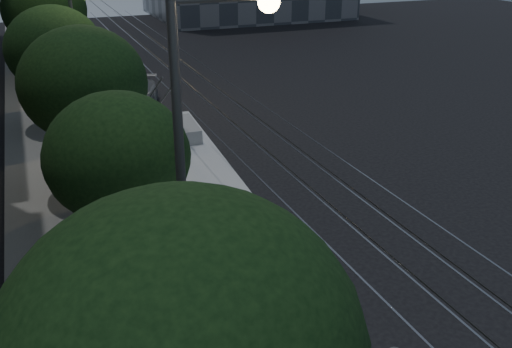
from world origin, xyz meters
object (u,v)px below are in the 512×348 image
Objects in this scene: car_white_a at (150,120)px; car_white_d at (80,55)px; trolleybus at (191,206)px; car_white_c at (103,73)px; pickup_silver at (126,129)px; car_white_b at (134,96)px; streetlamp_near at (199,164)px.

car_white_d reaches higher than car_white_a.
car_white_d is at bearing 93.72° from trolleybus.
trolleybus is 3.02× the size of car_white_c.
pickup_silver is (-0.20, 11.00, -0.80)m from trolleybus.
car_white_b is 7.16m from car_white_c.
car_white_b reaches higher than car_white_a.
pickup_silver is 1.73× the size of car_white_a.
trolleybus reaches higher than car_white_a.
streetlamp_near is at bearing -99.23° from trolleybus.
streetlamp_near is (-1.30, -5.82, 3.90)m from trolleybus.
car_white_c is 1.01× the size of car_white_d.
car_white_a is 0.90× the size of car_white_c.
pickup_silver reaches higher than car_white_c.
car_white_a is at bearing -63.64° from car_white_d.
pickup_silver is 17.49m from streetlamp_near.
car_white_d is (-0.77, 6.96, 0.02)m from car_white_c.
pickup_silver is at bearing 94.39° from trolleybus.
streetlamp_near is at bearing -73.53° from car_white_b.
car_white_c is (0.57, 24.36, -1.00)m from trolleybus.
car_white_b is at bearing -62.11° from car_white_d.
car_white_d is at bearing 119.63° from car_white_b.
car_white_a is 0.39× the size of streetlamp_near.
car_white_c is at bearing 92.01° from trolleybus.
trolleybus is at bearing -98.14° from car_white_a.
pickup_silver reaches higher than car_white_d.
car_white_c is at bearing 119.80° from car_white_b.
streetlamp_near reaches higher than car_white_d.
car_white_d is (-0.20, 31.32, -0.99)m from trolleybus.
streetlamp_near reaches higher than pickup_silver.
streetlamp_near is (-1.10, -37.14, 4.89)m from car_white_d.
trolleybus is 31.34m from car_white_d.
car_white_b is at bearing 98.22° from pickup_silver.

